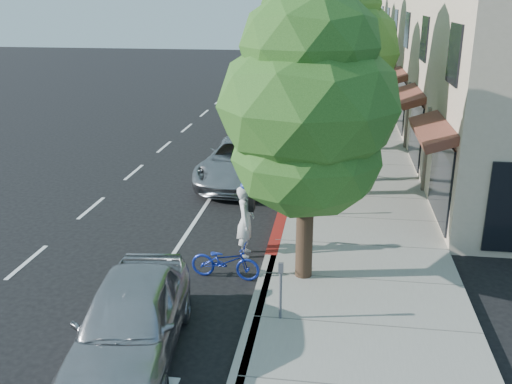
% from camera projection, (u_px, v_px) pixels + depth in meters
% --- Properties ---
extents(ground, '(120.00, 120.00, 0.00)m').
position_uv_depth(ground, '(275.00, 244.00, 15.68)').
color(ground, black).
rests_on(ground, ground).
extents(sidewalk, '(4.60, 56.00, 0.15)m').
position_uv_depth(sidewalk, '(354.00, 165.00, 22.84)').
color(sidewalk, gray).
rests_on(sidewalk, ground).
extents(curb, '(0.30, 56.00, 0.15)m').
position_uv_depth(curb, '(297.00, 163.00, 23.15)').
color(curb, '#9E998E').
rests_on(curb, ground).
extents(curb_red_segment, '(0.32, 4.00, 0.15)m').
position_uv_depth(curb_red_segment, '(279.00, 228.00, 16.59)').
color(curb_red_segment, maroon).
rests_on(curb_red_segment, ground).
extents(storefront_building, '(10.00, 36.00, 7.00)m').
position_uv_depth(storefront_building, '(494.00, 56.00, 30.10)').
color(storefront_building, beige).
rests_on(storefront_building, ground).
extents(street_tree_0, '(4.03, 4.03, 6.71)m').
position_uv_depth(street_tree_0, '(308.00, 109.00, 12.34)').
color(street_tree_0, black).
rests_on(street_tree_0, ground).
extents(street_tree_1, '(4.98, 4.98, 7.77)m').
position_uv_depth(street_tree_1, '(320.00, 55.00, 17.77)').
color(street_tree_1, black).
rests_on(street_tree_1, ground).
extents(street_tree_2, '(4.30, 4.30, 7.05)m').
position_uv_depth(street_tree_2, '(325.00, 51.00, 23.51)').
color(street_tree_2, black).
rests_on(street_tree_2, ground).
extents(street_tree_3, '(4.45, 4.45, 7.97)m').
position_uv_depth(street_tree_3, '(329.00, 27.00, 28.91)').
color(street_tree_3, black).
rests_on(street_tree_3, ground).
extents(street_tree_4, '(4.74, 4.74, 7.63)m').
position_uv_depth(street_tree_4, '(331.00, 27.00, 34.63)').
color(street_tree_4, black).
rests_on(street_tree_4, ground).
extents(street_tree_5, '(4.84, 4.84, 7.91)m').
position_uv_depth(street_tree_5, '(333.00, 20.00, 40.19)').
color(street_tree_5, black).
rests_on(street_tree_5, ground).
extents(cyclist, '(0.51, 0.72, 1.90)m').
position_uv_depth(cyclist, '(246.00, 221.00, 14.77)').
color(cyclist, silver).
rests_on(cyclist, ground).
extents(bicycle, '(1.75, 0.75, 0.89)m').
position_uv_depth(bicycle, '(225.00, 261.00, 13.68)').
color(bicycle, '#162A9E').
rests_on(bicycle, ground).
extents(silver_suv, '(2.90, 5.72, 1.55)m').
position_uv_depth(silver_suv, '(242.00, 161.00, 20.83)').
color(silver_suv, '#9D9EA2').
rests_on(silver_suv, ground).
extents(dark_sedan, '(2.25, 5.35, 1.72)m').
position_uv_depth(dark_sedan, '(263.00, 118.00, 27.86)').
color(dark_sedan, black).
rests_on(dark_sedan, ground).
extents(white_pickup, '(2.66, 5.37, 1.50)m').
position_uv_depth(white_pickup, '(301.00, 104.00, 31.96)').
color(white_pickup, white).
rests_on(white_pickup, ground).
extents(dark_suv_far, '(2.40, 5.03, 1.66)m').
position_uv_depth(dark_suv_far, '(308.00, 85.00, 38.22)').
color(dark_suv_far, black).
rests_on(dark_suv_far, ground).
extents(near_car_a, '(2.35, 4.74, 1.55)m').
position_uv_depth(near_car_a, '(130.00, 320.00, 10.56)').
color(near_car_a, '#A6A6AB').
rests_on(near_car_a, ground).
extents(pedestrian, '(0.89, 0.72, 1.71)m').
position_uv_depth(pedestrian, '(327.00, 157.00, 20.50)').
color(pedestrian, black).
rests_on(pedestrian, sidewalk).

